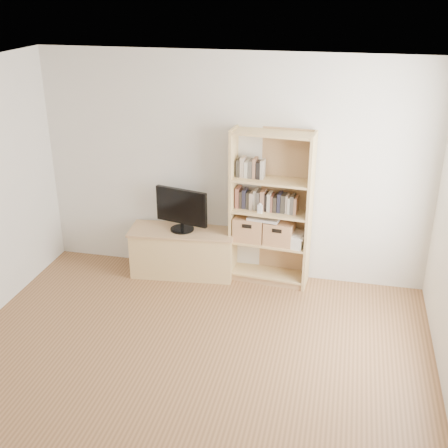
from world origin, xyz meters
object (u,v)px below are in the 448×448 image
(television, at_px, (182,210))
(basket_left, at_px, (250,228))
(tv_stand, at_px, (183,253))
(bookshelf, at_px, (271,209))
(basket_right, at_px, (279,232))
(baby_monitor, at_px, (260,209))
(laptop, at_px, (265,218))

(television, distance_m, basket_left, 0.81)
(tv_stand, xyz_separation_m, bookshelf, (1.03, 0.06, 0.63))
(tv_stand, relative_size, bookshelf, 0.66)
(tv_stand, xyz_separation_m, basket_right, (1.14, 0.05, 0.36))
(television, xyz_separation_m, baby_monitor, (0.92, -0.03, 0.10))
(television, xyz_separation_m, laptop, (0.96, 0.06, -0.03))
(baby_monitor, distance_m, laptop, 0.17)
(tv_stand, relative_size, basket_right, 3.70)
(television, bearing_deg, basket_left, 19.20)
(baby_monitor, relative_size, basket_right, 0.30)
(baby_monitor, relative_size, laptop, 0.27)
(bookshelf, bearing_deg, laptop, -172.07)
(television, bearing_deg, baby_monitor, 11.76)
(bookshelf, bearing_deg, basket_left, -178.81)
(television, height_order, laptop, television)
(basket_right, bearing_deg, television, -171.90)
(tv_stand, bearing_deg, bookshelf, -2.26)
(bookshelf, xyz_separation_m, basket_left, (-0.24, 0.01, -0.26))
(tv_stand, bearing_deg, basket_left, -0.11)
(tv_stand, distance_m, laptop, 1.10)
(television, height_order, basket_right, television)
(laptop, bearing_deg, tv_stand, -168.20)
(tv_stand, bearing_deg, baby_monitor, -7.54)
(bookshelf, relative_size, television, 2.79)
(basket_left, bearing_deg, bookshelf, -0.75)
(tv_stand, height_order, laptop, laptop)
(basket_right, height_order, laptop, laptop)
(basket_right, distance_m, laptop, 0.24)
(television, relative_size, basket_right, 2.00)
(bookshelf, bearing_deg, television, -171.72)
(baby_monitor, distance_m, basket_right, 0.38)
(bookshelf, relative_size, baby_monitor, 18.52)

